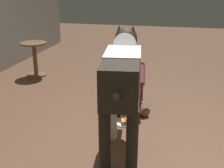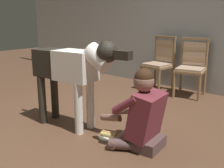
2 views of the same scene
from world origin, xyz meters
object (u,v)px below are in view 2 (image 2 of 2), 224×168
person_sitting_on_floor (142,116)px  hot_dog_on_plate (109,135)px  large_dog (72,69)px  dining_chair_right_of_pair (192,64)px  dining_chair_left_of_pair (160,60)px

person_sitting_on_floor → hot_dog_on_plate: bearing=-172.6°
large_dog → hot_dog_on_plate: size_ratio=6.28×
large_dog → hot_dog_on_plate: large_dog is taller
dining_chair_right_of_pair → hot_dog_on_plate: 2.27m
dining_chair_left_of_pair → dining_chair_right_of_pair: bearing=-0.1°
hot_dog_on_plate → dining_chair_right_of_pair: bearing=92.2°
dining_chair_left_of_pair → hot_dog_on_plate: size_ratio=4.16×
dining_chair_left_of_pair → large_dog: bearing=-85.4°
hot_dog_on_plate → large_dog: bearing=-172.6°
dining_chair_right_of_pair → person_sitting_on_floor: (0.49, -2.16, -0.20)m
dining_chair_right_of_pair → large_dog: (-0.44, -2.28, 0.19)m
large_dog → dining_chair_left_of_pair: bearing=94.6°
dining_chair_left_of_pair → dining_chair_right_of_pair: same height
dining_chair_right_of_pair → person_sitting_on_floor: bearing=-77.1°
dining_chair_right_of_pair → person_sitting_on_floor: 2.22m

